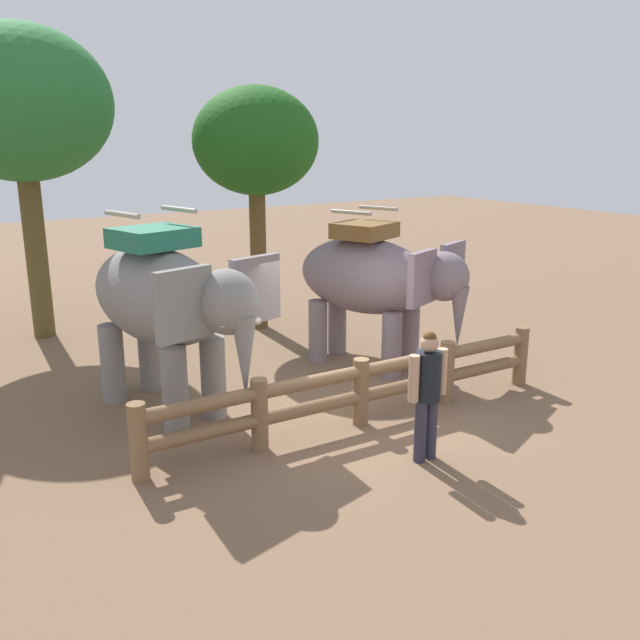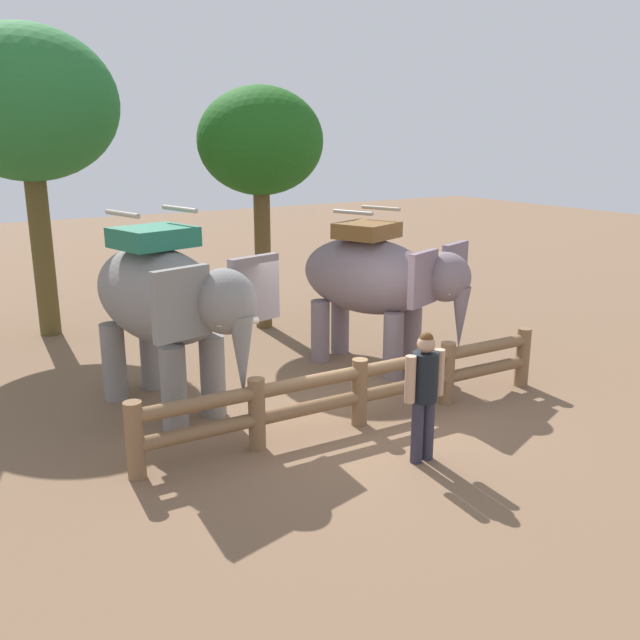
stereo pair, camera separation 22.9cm
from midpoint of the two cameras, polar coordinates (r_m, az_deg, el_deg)
The scene contains 7 objects.
ground_plane at distance 10.70m, azimuth 2.52°, elevation -8.51°, with size 60.00×60.00×0.00m, color brown.
log_fence at distance 10.42m, azimuth 2.80°, elevation -5.60°, with size 7.07×0.47×1.05m.
elephant_near_left at distance 10.81m, azimuth -13.31°, elevation 1.43°, with size 2.41×3.84×3.21m.
elephant_center at distance 12.75m, azimuth 4.04°, elevation 3.32°, with size 2.57×3.58×3.01m.
tourist_woman_in_black at distance 9.23m, azimuth 8.24°, elevation -5.55°, with size 0.65×0.36×1.82m.
tree_far_left at distance 15.33m, azimuth -5.82°, elevation 14.40°, with size 2.73×2.73×5.34m.
tree_far_right at distance 15.83m, azimuth -24.11°, elevation 15.98°, with size 3.71×3.71×6.50m.
Camera 1 is at (-5.82, -7.90, 4.29)m, focal length 38.39 mm.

